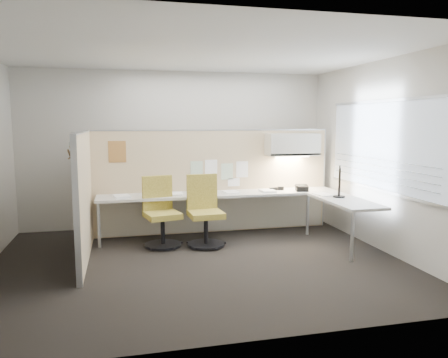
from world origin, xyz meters
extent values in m
cube|color=black|center=(0.00, 0.00, -0.01)|extent=(5.50, 4.50, 0.01)
cube|color=white|center=(0.00, 0.00, 2.80)|extent=(5.50, 4.50, 0.01)
cube|color=beige|center=(0.00, 2.25, 1.40)|extent=(5.50, 0.02, 2.80)
cube|color=beige|center=(0.00, -2.25, 1.40)|extent=(5.50, 0.02, 2.80)
cube|color=beige|center=(2.75, 0.00, 1.40)|extent=(0.02, 4.50, 2.80)
cube|color=#949EAC|center=(2.73, 0.00, 1.55)|extent=(0.01, 2.80, 1.30)
cube|color=#D0B690|center=(0.55, 1.60, 0.88)|extent=(4.10, 0.06, 1.75)
cube|color=#D0B690|center=(-1.50, 0.50, 0.88)|extent=(0.06, 2.20, 1.75)
cube|color=beige|center=(0.60, 1.27, 0.71)|extent=(4.00, 0.60, 0.04)
cube|color=beige|center=(2.30, 0.23, 0.71)|extent=(0.60, 1.47, 0.04)
cube|color=beige|center=(0.60, 1.54, 0.34)|extent=(3.90, 0.02, 0.64)
cylinder|color=#A5A8AA|center=(-1.35, 1.02, 0.34)|extent=(0.05, 0.05, 0.69)
cylinder|color=#A5A8AA|center=(2.05, -0.45, 0.34)|extent=(0.05, 0.05, 0.69)
cylinder|color=#A5A8AA|center=(2.05, 1.02, 0.34)|extent=(0.05, 0.05, 0.69)
cube|color=beige|center=(1.90, 1.39, 1.51)|extent=(0.90, 0.36, 0.38)
cube|color=#FFEABF|center=(1.90, 1.39, 1.30)|extent=(0.60, 0.06, 0.02)
cube|color=#8CBF8C|center=(0.25, 1.57, 1.10)|extent=(0.21, 0.00, 0.28)
cube|color=white|center=(0.50, 1.57, 1.12)|extent=(0.21, 0.00, 0.28)
cube|color=#8CBF8C|center=(0.78, 1.57, 1.05)|extent=(0.21, 0.00, 0.28)
cube|color=white|center=(1.05, 1.57, 1.08)|extent=(0.21, 0.00, 0.28)
cube|color=#8CBF8C|center=(0.40, 1.57, 0.88)|extent=(0.28, 0.00, 0.18)
cube|color=white|center=(0.90, 1.57, 0.86)|extent=(0.21, 0.00, 0.14)
cube|color=orange|center=(-1.05, 1.57, 1.42)|extent=(0.28, 0.00, 0.35)
cylinder|color=black|center=(-0.40, 0.85, 0.03)|extent=(0.56, 0.56, 0.03)
cylinder|color=black|center=(-0.40, 0.85, 0.25)|extent=(0.06, 0.06, 0.43)
cube|color=#DEC952|center=(-0.40, 0.85, 0.49)|extent=(0.59, 0.59, 0.09)
cube|color=#DEC952|center=(-0.46, 1.08, 0.80)|extent=(0.47, 0.17, 0.54)
cylinder|color=black|center=(0.24, 0.72, 0.03)|extent=(0.57, 0.57, 0.03)
cylinder|color=black|center=(0.24, 0.72, 0.25)|extent=(0.07, 0.07, 0.44)
cube|color=#DEC952|center=(0.24, 0.72, 0.50)|extent=(0.53, 0.53, 0.09)
cube|color=#DEC952|center=(0.23, 0.96, 0.82)|extent=(0.48, 0.09, 0.55)
cylinder|color=black|center=(2.30, 0.43, 0.74)|extent=(0.19, 0.19, 0.02)
cylinder|color=black|center=(2.30, 0.43, 0.82)|extent=(0.04, 0.04, 0.17)
cube|color=black|center=(2.30, 0.43, 1.06)|extent=(0.23, 0.41, 0.30)
cube|color=black|center=(2.30, 0.43, 1.06)|extent=(0.19, 0.36, 0.26)
cube|color=black|center=(1.99, 1.14, 0.78)|extent=(0.24, 0.23, 0.12)
cylinder|color=black|center=(1.90, 1.16, 0.81)|extent=(0.07, 0.17, 0.04)
cube|color=black|center=(1.54, 1.32, 0.76)|extent=(0.15, 0.07, 0.05)
cube|color=black|center=(1.68, 1.33, 0.76)|extent=(0.11, 0.07, 0.06)
cube|color=silver|center=(-1.50, -0.07, 1.77)|extent=(0.14, 0.02, 0.02)
cylinder|color=silver|center=(-1.57, -0.07, 1.69)|extent=(0.02, 0.02, 0.14)
cube|color=#AD7F4C|center=(-1.57, -0.07, 1.56)|extent=(0.02, 0.38, 0.12)
cube|color=#AD7F4C|center=(-1.60, -0.04, 1.52)|extent=(0.02, 0.38, 0.12)
cube|color=#A1A2AB|center=(-1.58, -0.12, 1.00)|extent=(0.01, 0.07, 0.96)
cube|color=white|center=(-1.00, 1.21, 0.75)|extent=(0.29, 0.34, 0.03)
cube|color=white|center=(-0.15, 1.29, 0.74)|extent=(0.26, 0.32, 0.02)
cube|color=white|center=(0.78, 1.30, 0.74)|extent=(0.26, 0.32, 0.02)
cube|color=white|center=(1.40, 1.22, 0.75)|extent=(0.24, 0.30, 0.03)
cube|color=white|center=(2.16, 0.67, 0.74)|extent=(0.28, 0.33, 0.02)
camera|label=1|loc=(-0.99, -5.69, 1.90)|focal=35.00mm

